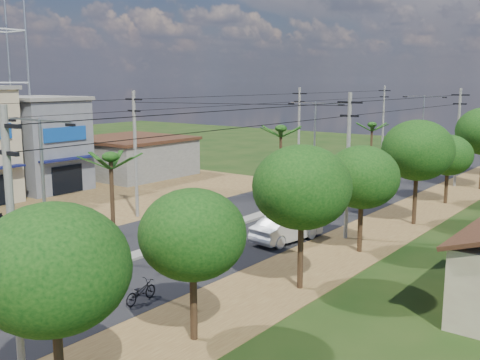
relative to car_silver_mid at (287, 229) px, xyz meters
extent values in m
plane|color=black|center=(-5.00, -13.17, -0.82)|extent=(160.00, 160.00, 0.00)
cube|color=black|center=(-5.00, 1.83, -0.80)|extent=(12.00, 110.00, 0.04)
cube|color=#605E56|center=(-5.00, 4.83, -0.73)|extent=(1.00, 90.00, 0.18)
cube|color=brown|center=(-20.00, -5.17, -0.80)|extent=(18.00, 46.00, 0.04)
cube|color=brown|center=(3.50, 1.83, -0.81)|extent=(5.00, 90.00, 0.03)
cube|color=#54555C|center=(-27.00, 0.83, 3.18)|extent=(8.00, 6.00, 8.00)
cube|color=#605E56|center=(-27.00, 0.83, 7.33)|extent=(8.40, 6.40, 0.30)
cube|color=#0F133F|center=(-22.60, 0.83, 2.28)|extent=(0.80, 5.40, 0.15)
cube|color=black|center=(-22.95, 0.83, 0.48)|extent=(0.10, 3.00, 2.40)
cube|color=navy|center=(-22.92, 0.83, 4.38)|extent=(0.12, 4.20, 1.20)
cube|color=#605E56|center=(-26.00, 10.83, 0.98)|extent=(10.00, 10.00, 3.60)
cube|color=#321C10|center=(-26.00, 10.83, 2.98)|extent=(10.40, 10.40, 0.30)
cylinder|color=black|center=(4.50, -19.17, 1.28)|extent=(0.28, 0.28, 4.20)
ellipsoid|color=black|center=(4.50, -19.17, 3.68)|extent=(4.40, 4.40, 3.74)
cylinder|color=black|center=(4.30, -13.17, 1.10)|extent=(0.28, 0.28, 3.85)
ellipsoid|color=black|center=(4.30, -13.17, 3.30)|extent=(4.00, 4.00, 3.40)
cylinder|color=black|center=(4.70, -6.17, 1.45)|extent=(0.28, 0.28, 4.55)
ellipsoid|color=black|center=(4.70, -6.17, 4.05)|extent=(4.60, 4.60, 3.91)
cylinder|color=black|center=(4.40, 0.83, 1.21)|extent=(0.28, 0.28, 4.06)
ellipsoid|color=black|center=(4.40, 0.83, 3.53)|extent=(4.20, 4.20, 3.57)
cylinder|color=black|center=(4.60, 8.83, 1.56)|extent=(0.28, 0.28, 4.76)
ellipsoid|color=black|center=(4.60, 8.83, 4.28)|extent=(4.80, 4.80, 4.08)
cylinder|color=black|center=(4.20, 16.83, 1.00)|extent=(0.28, 0.28, 3.64)
ellipsoid|color=black|center=(4.20, 16.83, 3.08)|extent=(3.80, 3.80, 3.23)
cylinder|color=black|center=(-5.00, -9.17, 2.08)|extent=(0.22, 0.22, 5.80)
cylinder|color=black|center=(-5.00, 6.83, 2.28)|extent=(0.22, 0.22, 6.20)
cylinder|color=black|center=(-5.00, 22.83, 1.93)|extent=(0.22, 0.22, 5.50)
cylinder|color=gray|center=(-5.00, -13.17, 3.18)|extent=(0.16, 0.16, 8.00)
cube|color=gray|center=(-3.80, -13.17, 7.08)|extent=(2.40, 0.08, 0.08)
cube|color=gray|center=(-6.20, -13.17, 7.08)|extent=(2.40, 0.08, 0.08)
cube|color=black|center=(-2.70, -13.17, 6.98)|extent=(0.50, 0.18, 0.12)
cube|color=black|center=(-7.30, -13.17, 6.98)|extent=(0.50, 0.18, 0.12)
cylinder|color=gray|center=(-5.00, 11.83, 3.18)|extent=(0.16, 0.16, 8.00)
cube|color=gray|center=(-3.80, 11.83, 7.08)|extent=(2.40, 0.08, 0.08)
cube|color=gray|center=(-6.20, 11.83, 7.08)|extent=(2.40, 0.08, 0.08)
cube|color=black|center=(-2.70, 11.83, 6.98)|extent=(0.50, 0.18, 0.12)
cube|color=black|center=(-7.30, 11.83, 6.98)|extent=(0.50, 0.18, 0.12)
cylinder|color=gray|center=(-5.00, 36.83, 3.18)|extent=(0.16, 0.16, 8.00)
cube|color=gray|center=(-3.80, 36.83, 7.08)|extent=(2.40, 0.08, 0.08)
cube|color=gray|center=(-6.20, 36.83, 7.08)|extent=(2.40, 0.08, 0.08)
cube|color=black|center=(-2.70, 36.83, 6.98)|extent=(0.50, 0.18, 0.12)
cube|color=black|center=(-7.30, 36.83, 6.98)|extent=(0.50, 0.18, 0.12)
cylinder|color=#605E56|center=(-12.00, -1.17, 3.68)|extent=(0.24, 0.24, 9.00)
cube|color=black|center=(-12.00, -1.17, 7.58)|extent=(1.60, 0.12, 0.12)
cube|color=black|center=(-12.00, -1.17, 6.78)|extent=(1.20, 0.12, 0.12)
cylinder|color=#605E56|center=(-12.00, 20.83, 3.68)|extent=(0.24, 0.24, 9.00)
cube|color=black|center=(-12.00, 20.83, 7.58)|extent=(1.60, 0.12, 0.12)
cube|color=black|center=(-12.00, 20.83, 6.78)|extent=(1.20, 0.12, 0.12)
cylinder|color=#605E56|center=(-12.00, 41.83, 3.68)|extent=(0.24, 0.24, 9.00)
cube|color=black|center=(-12.00, 41.83, 7.58)|extent=(1.60, 0.12, 0.12)
cube|color=black|center=(-12.00, 41.83, 6.78)|extent=(1.20, 0.12, 0.12)
cylinder|color=#605E56|center=(2.50, -19.17, 3.68)|extent=(0.24, 0.24, 9.00)
cube|color=black|center=(2.50, -19.17, 7.58)|extent=(1.60, 0.12, 0.12)
cube|color=black|center=(2.50, -19.17, 6.78)|extent=(1.20, 0.12, 0.12)
cylinder|color=#605E56|center=(2.50, 2.83, 3.68)|extent=(0.24, 0.24, 9.00)
cube|color=black|center=(2.50, 2.83, 7.58)|extent=(1.60, 0.12, 0.12)
cube|color=black|center=(2.50, 2.83, 6.78)|extent=(1.20, 0.12, 0.12)
cylinder|color=#605E56|center=(2.50, 24.83, 3.68)|extent=(0.24, 0.24, 9.00)
cube|color=black|center=(2.50, 24.83, 7.58)|extent=(1.60, 0.12, 0.12)
cube|color=black|center=(2.50, 24.83, 6.78)|extent=(1.20, 0.12, 0.12)
imported|color=#A8ABB0|center=(0.00, 0.00, 0.00)|extent=(2.40, 5.17, 1.64)
imported|color=beige|center=(-6.50, 12.41, -0.07)|extent=(2.21, 5.23, 1.51)
imported|color=black|center=(0.05, -11.96, -0.34)|extent=(0.79, 1.88, 0.97)
imported|color=black|center=(-9.80, 4.76, -0.39)|extent=(0.66, 1.67, 0.86)
imported|color=black|center=(-10.00, 23.17, -0.29)|extent=(0.67, 1.79, 1.05)
camera|label=1|loc=(17.77, -27.91, 8.86)|focal=42.00mm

